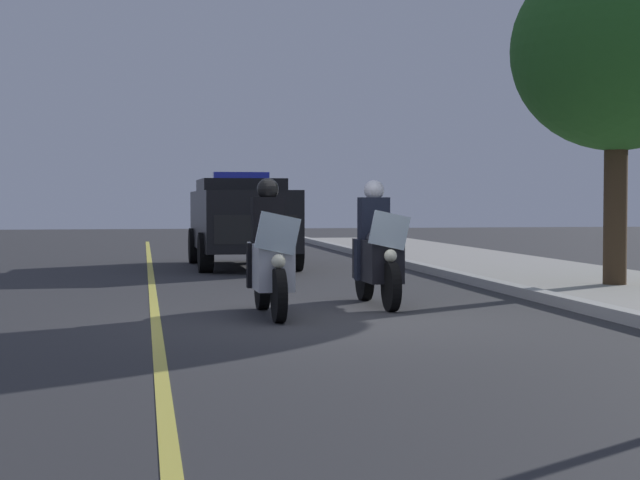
# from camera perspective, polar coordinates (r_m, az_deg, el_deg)

# --- Properties ---
(ground_plane) EXTENTS (80.00, 80.00, 0.00)m
(ground_plane) POSITION_cam_1_polar(r_m,az_deg,el_deg) (12.23, 1.35, -4.52)
(ground_plane) COLOR #333335
(curb_strip) EXTENTS (48.00, 0.24, 0.15)m
(curb_strip) POSITION_cam_1_polar(r_m,az_deg,el_deg) (13.23, 15.20, -3.76)
(curb_strip) COLOR #B7B5AD
(curb_strip) RESTS_ON ground
(lane_stripe_center) EXTENTS (48.00, 0.12, 0.01)m
(lane_stripe_center) POSITION_cam_1_polar(r_m,az_deg,el_deg) (12.00, -9.17, -4.66)
(lane_stripe_center) COLOR #E0D14C
(lane_stripe_center) RESTS_ON ground
(police_motorcycle_lead_left) EXTENTS (2.14, 0.56, 1.72)m
(police_motorcycle_lead_left) POSITION_cam_1_polar(r_m,az_deg,el_deg) (12.69, -2.82, -1.11)
(police_motorcycle_lead_left) COLOR black
(police_motorcycle_lead_left) RESTS_ON ground
(police_motorcycle_lead_right) EXTENTS (2.14, 0.56, 1.72)m
(police_motorcycle_lead_right) POSITION_cam_1_polar(r_m,az_deg,el_deg) (13.91, 3.21, -0.82)
(police_motorcycle_lead_right) COLOR black
(police_motorcycle_lead_right) RESTS_ON ground
(police_suv) EXTENTS (4.94, 2.14, 2.05)m
(police_suv) POSITION_cam_1_polar(r_m,az_deg,el_deg) (22.02, -4.41, 1.26)
(police_suv) COLOR black
(police_suv) RESTS_ON ground
(tree_mid_block) EXTENTS (3.36, 3.36, 5.32)m
(tree_mid_block) POSITION_cam_1_polar(r_m,az_deg,el_deg) (17.02, 16.30, 10.12)
(tree_mid_block) COLOR #42301E
(tree_mid_block) RESTS_ON sidewalk_strip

